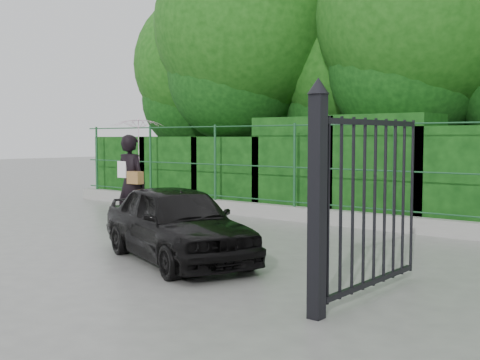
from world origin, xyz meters
The scene contains 8 objects.
ground centered at (0.00, 0.00, 0.00)m, with size 80.00×80.00×0.00m, color gray.
kerb centered at (0.00, 4.50, 0.15)m, with size 14.00×0.25×0.30m, color #9E9E99.
fence centered at (0.22, 4.50, 1.20)m, with size 14.13×0.06×1.80m.
hedge centered at (0.28, 5.50, 1.02)m, with size 14.20×1.20×2.27m.
trees centered at (1.14, 7.74, 4.62)m, with size 17.10×6.15×8.08m.
gate centered at (4.60, -0.72, 1.19)m, with size 0.22×2.33×2.36m.
woman centered at (-1.19, 1.43, 1.42)m, with size 1.00×1.00×2.18m.
car centered at (1.53, -0.12, 0.56)m, with size 1.32×3.27×1.11m, color black.
Camera 1 is at (7.75, -6.16, 1.78)m, focal length 45.00 mm.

